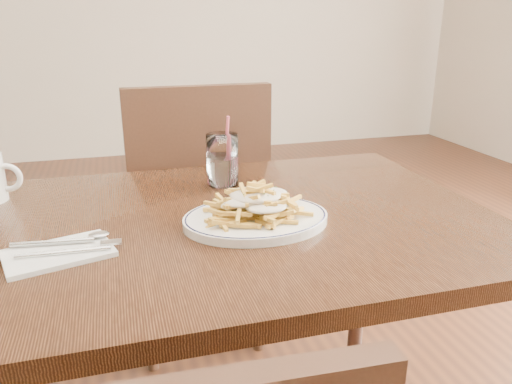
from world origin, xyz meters
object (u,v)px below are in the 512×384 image
object	(u,v)px
loaded_fries	(256,200)
water_glass	(222,163)
table	(218,251)
fries_plate	(256,219)
chair_far	(196,206)

from	to	relation	value
loaded_fries	water_glass	distance (m)	0.28
table	fries_plate	bearing A→B (deg)	-37.05
table	chair_far	xyz separation A→B (m)	(0.05, 0.61, -0.12)
fries_plate	water_glass	distance (m)	0.28
chair_far	fries_plate	size ratio (longest dim) A/B	2.92
water_glass	fries_plate	bearing A→B (deg)	-88.11
table	chair_far	world-z (taller)	chair_far
loaded_fries	table	bearing A→B (deg)	142.95
table	chair_far	distance (m)	0.62
chair_far	loaded_fries	world-z (taller)	chair_far
chair_far	water_glass	bearing A→B (deg)	-88.06
chair_far	loaded_fries	distance (m)	0.71
table	water_glass	distance (m)	0.27
table	loaded_fries	size ratio (longest dim) A/B	5.55
loaded_fries	water_glass	world-z (taller)	water_glass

